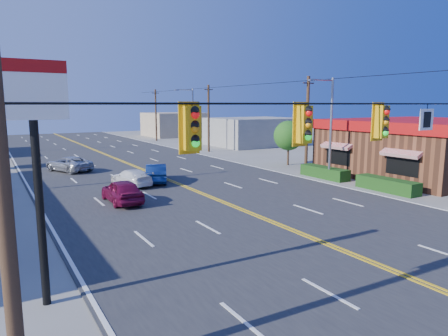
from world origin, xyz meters
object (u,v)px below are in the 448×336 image
signal_span (402,137)px  pizza_hut_sign (34,133)px  car_white (131,178)px  car_silver (69,165)px  kfc (422,147)px  car_magenta (122,192)px  car_blue (156,174)px

signal_span → pizza_hut_sign: bearing=159.8°
car_white → car_silver: size_ratio=0.87×
kfc → car_magenta: kfc is taller
pizza_hut_sign → car_magenta: size_ratio=1.63×
car_blue → car_white: car_blue is taller
kfc → car_silver: (-25.89, 16.89, -1.72)m
car_white → car_silver: car_silver is taller
kfc → car_magenta: 25.46m
pizza_hut_sign → car_magenta: bearing=62.9°
signal_span → car_white: size_ratio=5.85×
car_white → car_silver: 9.50m
car_magenta → car_white: car_magenta is taller
car_white → car_blue: bearing=179.9°
car_blue → car_magenta: bearing=72.0°
car_magenta → car_white: 5.17m
signal_span → car_magenta: signal_span is taller
signal_span → kfc: bearing=30.9°
signal_span → kfc: (20.02, 12.00, -2.51)m
kfc → car_white: size_ratio=3.92×
kfc → car_magenta: size_ratio=3.87×
car_blue → car_white: bearing=31.3°
signal_span → car_silver: signal_span is taller
pizza_hut_sign → kfc: bearing=14.5°
car_magenta → car_blue: (4.20, 5.08, -0.01)m
car_blue → pizza_hut_sign: bearing=80.1°
car_magenta → pizza_hut_sign: bearing=62.6°
pizza_hut_sign → car_blue: 19.46m
pizza_hut_sign → car_silver: size_ratio=1.43×
pizza_hut_sign → car_magenta: pizza_hut_sign is taller
car_blue → car_silver: car_blue is taller
signal_span → car_silver: 29.78m
pizza_hut_sign → car_white: bearing=63.8°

